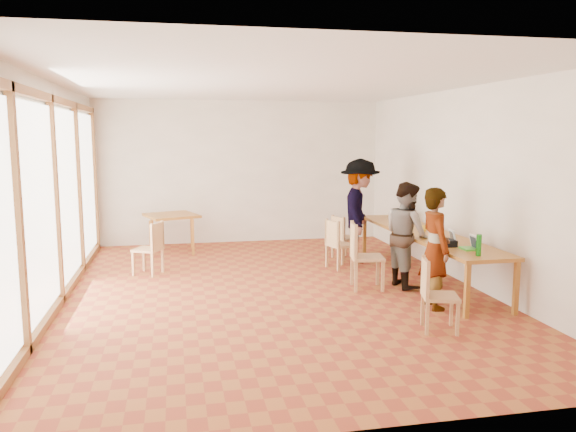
% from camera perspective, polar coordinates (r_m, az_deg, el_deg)
% --- Properties ---
extents(ground, '(8.00, 8.00, 0.00)m').
position_cam_1_polar(ground, '(8.32, -1.50, -7.65)').
color(ground, '#9E5226').
rests_on(ground, ground).
extents(wall_back, '(6.00, 0.10, 3.00)m').
position_cam_1_polar(wall_back, '(11.99, -4.82, 4.48)').
color(wall_back, white).
rests_on(wall_back, ground).
extents(wall_front, '(6.00, 0.10, 3.00)m').
position_cam_1_polar(wall_front, '(4.19, 7.86, -2.53)').
color(wall_front, white).
rests_on(wall_front, ground).
extents(wall_right, '(0.10, 8.00, 3.00)m').
position_cam_1_polar(wall_right, '(9.05, 17.55, 2.92)').
color(wall_right, white).
rests_on(wall_right, ground).
extents(window_wall, '(0.10, 8.00, 3.00)m').
position_cam_1_polar(window_wall, '(8.09, -22.70, 2.07)').
color(window_wall, white).
rests_on(window_wall, ground).
extents(ceiling, '(6.00, 8.00, 0.04)m').
position_cam_1_polar(ceiling, '(8.04, -1.58, 13.52)').
color(ceiling, white).
rests_on(ceiling, wall_back).
extents(communal_table, '(0.80, 4.00, 0.75)m').
position_cam_1_polar(communal_table, '(9.15, 13.81, -1.92)').
color(communal_table, '#A36724').
rests_on(communal_table, ground).
extents(side_table, '(0.90, 0.90, 0.75)m').
position_cam_1_polar(side_table, '(11.15, -11.74, -0.24)').
color(side_table, '#A36724').
rests_on(side_table, ground).
extents(chair_near, '(0.49, 0.49, 0.46)m').
position_cam_1_polar(chair_near, '(6.80, 14.48, -6.97)').
color(chair_near, tan).
rests_on(chair_near, ground).
extents(chair_mid, '(0.53, 0.53, 0.53)m').
position_cam_1_polar(chair_mid, '(8.40, 7.37, -3.31)').
color(chair_mid, tan).
rests_on(chair_mid, ground).
extents(chair_far, '(0.51, 0.51, 0.45)m').
position_cam_1_polar(chair_far, '(9.62, 4.95, -2.33)').
color(chair_far, tan).
rests_on(chair_far, ground).
extents(chair_empty, '(0.49, 0.49, 0.43)m').
position_cam_1_polar(chair_empty, '(10.41, 5.46, -1.69)').
color(chair_empty, tan).
rests_on(chair_empty, ground).
extents(chair_spare, '(0.54, 0.54, 0.46)m').
position_cam_1_polar(chair_spare, '(9.45, -13.59, -2.65)').
color(chair_spare, tan).
rests_on(chair_spare, ground).
extents(person_near, '(0.41, 0.60, 1.61)m').
position_cam_1_polar(person_near, '(7.63, 14.73, -3.18)').
color(person_near, gray).
rests_on(person_near, ground).
extents(person_mid, '(0.68, 0.83, 1.59)m').
position_cam_1_polar(person_mid, '(8.64, 11.96, -1.84)').
color(person_mid, gray).
rests_on(person_mid, ground).
extents(person_far, '(1.10, 1.37, 1.86)m').
position_cam_1_polar(person_far, '(10.17, 7.29, 0.55)').
color(person_far, gray).
rests_on(person_far, ground).
extents(laptop_near, '(0.22, 0.25, 0.20)m').
position_cam_1_polar(laptop_near, '(7.95, 18.12, -2.87)').
color(laptop_near, green).
rests_on(laptop_near, communal_table).
extents(laptop_mid, '(0.27, 0.29, 0.21)m').
position_cam_1_polar(laptop_mid, '(8.23, 16.08, -2.38)').
color(laptop_mid, green).
rests_on(laptop_mid, communal_table).
extents(laptop_far, '(0.25, 0.27, 0.20)m').
position_cam_1_polar(laptop_far, '(10.30, 11.66, -0.17)').
color(laptop_far, green).
rests_on(laptop_far, communal_table).
extents(yellow_mug, '(0.13, 0.13, 0.10)m').
position_cam_1_polar(yellow_mug, '(9.19, 13.57, -1.27)').
color(yellow_mug, yellow).
rests_on(yellow_mug, communal_table).
extents(green_bottle, '(0.07, 0.07, 0.28)m').
position_cam_1_polar(green_bottle, '(7.54, 18.81, -2.81)').
color(green_bottle, '#116C10').
rests_on(green_bottle, communal_table).
extents(clear_glass, '(0.07, 0.07, 0.09)m').
position_cam_1_polar(clear_glass, '(8.94, 15.35, -1.62)').
color(clear_glass, silver).
rests_on(clear_glass, communal_table).
extents(condiment_cup, '(0.08, 0.08, 0.06)m').
position_cam_1_polar(condiment_cup, '(10.80, 11.02, 0.10)').
color(condiment_cup, white).
rests_on(condiment_cup, communal_table).
extents(pink_phone, '(0.05, 0.10, 0.01)m').
position_cam_1_polar(pink_phone, '(10.67, 11.08, -0.12)').
color(pink_phone, '#E13993').
rests_on(pink_phone, communal_table).
extents(black_pouch, '(0.16, 0.26, 0.09)m').
position_cam_1_polar(black_pouch, '(8.11, 15.95, -2.62)').
color(black_pouch, black).
rests_on(black_pouch, communal_table).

